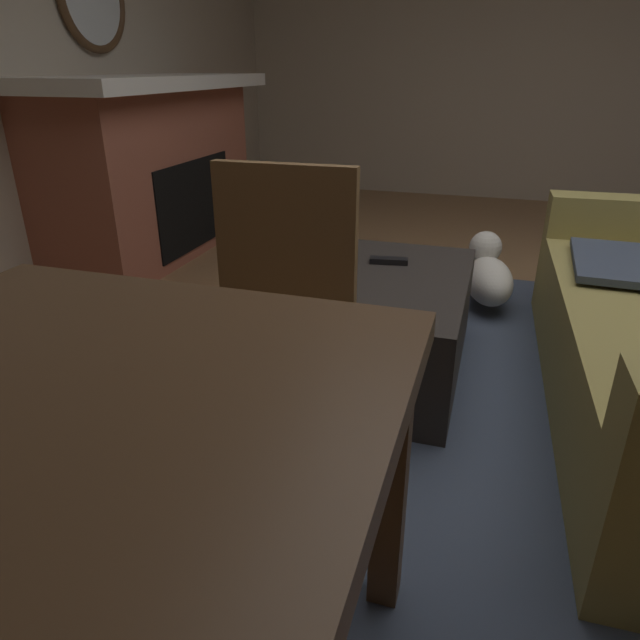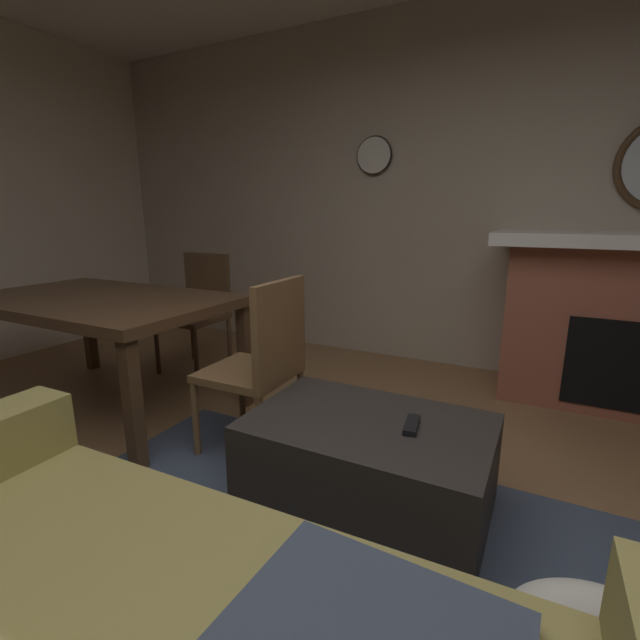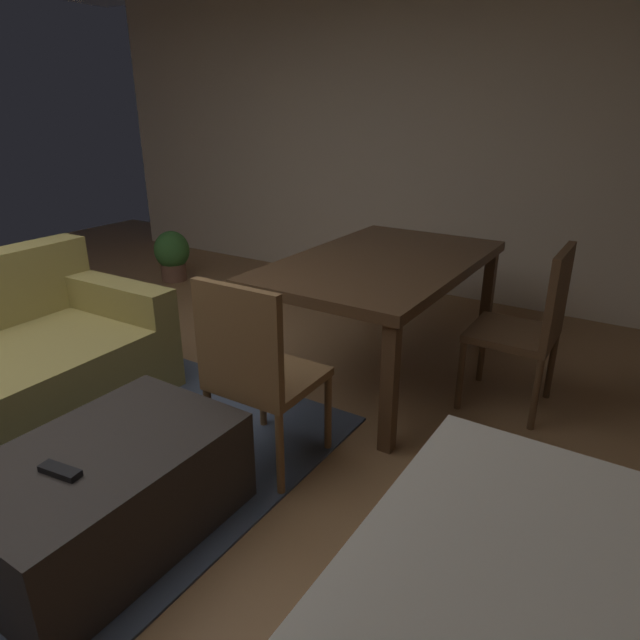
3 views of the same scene
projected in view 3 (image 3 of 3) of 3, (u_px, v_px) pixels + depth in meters
The scene contains 8 objects.
wall_right_window_side at pixel (378, 129), 4.89m from camera, with size 0.12×6.22×2.80m, color beige.
area_rug at pixel (33, 484), 2.46m from camera, with size 2.60×2.00×0.01m, color #3D475B.
ottoman_coffee_table at pixel (108, 493), 2.10m from camera, with size 0.98×0.65×0.42m, color #2D2826.
tv_remote at pixel (60, 471), 1.87m from camera, with size 0.05×0.16×0.02m, color black.
dining_table at pixel (382, 270), 3.31m from camera, with size 1.67×1.00×0.74m.
dining_chair_west at pixel (255, 367), 2.40m from camera, with size 0.45×0.45×0.93m.
dining_chair_south at pixel (532, 321), 2.92m from camera, with size 0.44×0.44×0.93m.
potted_plant at pixel (172, 254), 5.27m from camera, with size 0.33×0.33×0.48m.
Camera 3 is at (-0.94, -2.36, 1.60)m, focal length 30.67 mm.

